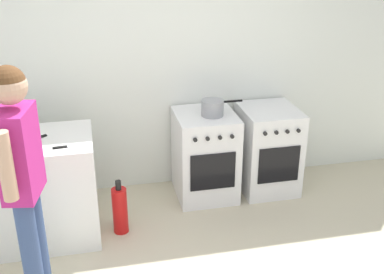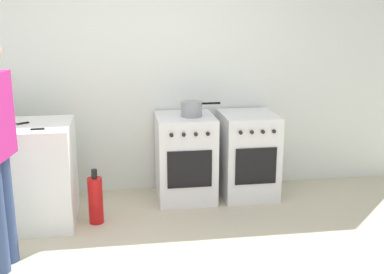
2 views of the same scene
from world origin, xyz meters
name	(u,v)px [view 1 (image 1 of 2)]	position (x,y,z in m)	size (l,w,h in m)	color
back_wall	(161,59)	(0.00, 1.95, 1.30)	(6.00, 0.10, 2.60)	silver
counter_unit	(16,191)	(-1.35, 1.20, 0.45)	(1.30, 0.70, 0.90)	white
oven_left	(205,155)	(0.35, 1.58, 0.43)	(0.56, 0.62, 0.85)	white
oven_right	(268,149)	(0.99, 1.58, 0.43)	(0.54, 0.62, 0.85)	white
pot	(213,108)	(0.41, 1.54, 0.92)	(0.39, 0.21, 0.15)	gray
knife_utility	(68,147)	(-0.89, 0.99, 0.90)	(0.25, 0.05, 0.01)	silver
knife_bread	(28,141)	(-1.19, 1.16, 0.90)	(0.31, 0.22, 0.01)	silver
person	(21,168)	(-1.15, 0.42, 1.04)	(0.26, 0.56, 1.71)	#384C7A
fire_extinguisher	(120,210)	(-0.52, 1.10, 0.22)	(0.13, 0.13, 0.50)	red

